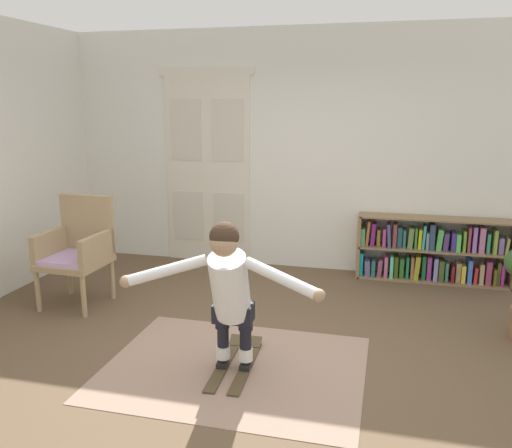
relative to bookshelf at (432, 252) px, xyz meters
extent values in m
plane|color=brown|center=(-1.53, -2.39, -0.34)|extent=(7.20, 7.20, 0.00)
cube|color=silver|center=(-1.53, 0.21, 1.11)|extent=(6.00, 0.10, 2.90)
cube|color=beige|center=(-3.04, 0.15, 0.83)|extent=(0.55, 0.04, 2.35)
cube|color=beige|center=(-3.04, 0.13, 1.35)|extent=(0.41, 0.01, 0.76)
cube|color=beige|center=(-3.04, 0.13, 0.24)|extent=(0.41, 0.01, 0.64)
cube|color=beige|center=(-2.49, 0.15, 0.83)|extent=(0.55, 0.04, 2.35)
cube|color=beige|center=(-2.49, 0.13, 1.35)|extent=(0.41, 0.01, 0.76)
cube|color=beige|center=(-2.49, 0.13, 0.24)|extent=(0.41, 0.01, 0.64)
cube|color=beige|center=(-2.77, 0.15, 2.06)|extent=(1.22, 0.04, 0.10)
cube|color=gray|center=(-1.63, -2.56, -0.34)|extent=(2.01, 1.58, 0.01)
cube|color=olive|center=(-0.83, 0.00, 0.03)|extent=(0.04, 0.30, 0.75)
cube|color=olive|center=(0.01, 0.00, -0.33)|extent=(1.69, 0.30, 0.02)
cube|color=olive|center=(0.01, 0.00, 0.03)|extent=(1.69, 0.30, 0.02)
cube|color=olive|center=(0.01, 0.00, 0.40)|extent=(1.69, 0.30, 0.02)
cube|color=#21BFC7|center=(-0.79, 0.00, -0.19)|extent=(0.04, 0.17, 0.27)
cube|color=slate|center=(-0.72, 0.00, -0.23)|extent=(0.07, 0.20, 0.19)
cube|color=#236360|center=(-0.65, -0.02, -0.22)|extent=(0.04, 0.21, 0.20)
cube|color=#95486F|center=(-0.58, -0.02, -0.22)|extent=(0.06, 0.14, 0.20)
cube|color=#B35A82|center=(-0.51, -0.01, -0.20)|extent=(0.04, 0.18, 0.25)
cube|color=#57D8A8|center=(-0.45, 0.00, -0.19)|extent=(0.04, 0.24, 0.26)
cube|color=#3D4F17|center=(-0.39, 0.01, -0.19)|extent=(0.04, 0.21, 0.26)
cube|color=#30692A|center=(-0.33, 0.00, -0.21)|extent=(0.05, 0.14, 0.23)
cube|color=#1B8551|center=(-0.27, 0.02, -0.19)|extent=(0.03, 0.18, 0.26)
cube|color=#AB715B|center=(-0.21, 0.01, -0.20)|extent=(0.03, 0.15, 0.25)
cube|color=#9D9C26|center=(-0.16, 0.00, -0.18)|extent=(0.07, 0.22, 0.28)
cube|color=#1C5E36|center=(-0.08, 0.00, -0.18)|extent=(0.04, 0.16, 0.28)
cube|color=#8B3484|center=(-0.03, 0.02, -0.18)|extent=(0.05, 0.23, 0.28)
cube|color=#848BCE|center=(0.05, -0.01, -0.19)|extent=(0.05, 0.17, 0.27)
cube|color=#425126|center=(0.11, -0.01, -0.20)|extent=(0.05, 0.21, 0.25)
cube|color=#58BFA1|center=(0.17, 0.02, -0.22)|extent=(0.03, 0.16, 0.21)
cube|color=maroon|center=(0.23, -0.02, -0.22)|extent=(0.03, 0.22, 0.20)
cube|color=tan|center=(0.29, 0.01, -0.21)|extent=(0.05, 0.15, 0.22)
cube|color=gold|center=(0.35, -0.01, -0.22)|extent=(0.04, 0.17, 0.20)
cube|color=#456FD8|center=(0.41, 0.02, -0.19)|extent=(0.05, 0.23, 0.27)
cube|color=#B72F33|center=(0.48, -0.01, -0.23)|extent=(0.04, 0.16, 0.19)
cube|color=tan|center=(0.54, -0.01, -0.21)|extent=(0.05, 0.15, 0.23)
cube|color=#993B66|center=(0.61, 0.00, -0.19)|extent=(0.06, 0.18, 0.27)
cube|color=brown|center=(0.68, -0.01, -0.23)|extent=(0.03, 0.22, 0.19)
cube|color=#555F2C|center=(0.72, 0.01, -0.19)|extent=(0.03, 0.17, 0.27)
cube|color=#AC2C96|center=(0.76, -0.01, -0.20)|extent=(0.03, 0.16, 0.24)
cube|color=#57A065|center=(-0.79, -0.01, 0.15)|extent=(0.05, 0.17, 0.20)
cube|color=#A55C2E|center=(-0.73, 0.01, 0.19)|extent=(0.05, 0.18, 0.30)
cube|color=#701E75|center=(-0.68, 0.00, 0.18)|extent=(0.06, 0.16, 0.27)
cube|color=olive|center=(-0.61, 0.02, 0.14)|extent=(0.04, 0.16, 0.19)
cube|color=#B84793|center=(-0.55, 0.00, 0.15)|extent=(0.04, 0.15, 0.21)
cube|color=#424B73|center=(-0.49, -0.02, 0.18)|extent=(0.06, 0.20, 0.28)
cube|color=brown|center=(-0.43, 0.00, 0.18)|extent=(0.04, 0.18, 0.28)
cube|color=#23515D|center=(-0.37, 0.01, 0.16)|extent=(0.05, 0.14, 0.24)
cube|color=#29645E|center=(-0.32, 0.01, 0.15)|extent=(0.03, 0.19, 0.21)
cube|color=#647F46|center=(-0.25, 0.00, 0.16)|extent=(0.07, 0.16, 0.24)
cube|color=#3F782B|center=(-0.19, -0.01, 0.17)|extent=(0.03, 0.18, 0.25)
cube|color=gold|center=(-0.15, -0.01, 0.16)|extent=(0.04, 0.14, 0.23)
cube|color=teal|center=(-0.11, -0.01, 0.18)|extent=(0.04, 0.17, 0.28)
cube|color=#6F99AC|center=(-0.07, 0.00, 0.14)|extent=(0.03, 0.17, 0.19)
cube|color=#30405B|center=(-0.02, 0.02, 0.19)|extent=(0.06, 0.23, 0.30)
cube|color=#4CA851|center=(0.06, -0.01, 0.17)|extent=(0.08, 0.19, 0.25)
cube|color=#4E3672|center=(0.13, 0.00, 0.14)|extent=(0.06, 0.18, 0.20)
cube|color=#3C2C81|center=(0.21, 0.00, 0.15)|extent=(0.05, 0.20, 0.22)
cube|color=#54C458|center=(0.27, -0.01, 0.14)|extent=(0.05, 0.18, 0.20)
cube|color=#659931|center=(0.33, 0.00, 0.16)|extent=(0.03, 0.19, 0.24)
cube|color=#8B3B48|center=(0.38, -0.01, 0.19)|extent=(0.03, 0.16, 0.29)
cube|color=#9567C0|center=(0.43, 0.00, 0.19)|extent=(0.04, 0.19, 0.29)
cube|color=#B06B93|center=(0.51, 0.01, 0.19)|extent=(0.06, 0.23, 0.29)
cube|color=teal|center=(0.58, 0.01, 0.15)|extent=(0.03, 0.17, 0.22)
cube|color=olive|center=(0.65, -0.02, 0.18)|extent=(0.04, 0.20, 0.27)
cube|color=#846CB1|center=(0.71, 0.02, 0.13)|extent=(0.05, 0.20, 0.18)
cube|color=#919B57|center=(0.77, -0.01, 0.14)|extent=(0.04, 0.20, 0.19)
cylinder|color=tan|center=(-3.84, -1.93, -0.13)|extent=(0.05, 0.05, 0.42)
cylinder|color=tan|center=(-3.32, -1.95, -0.13)|extent=(0.05, 0.05, 0.42)
cylinder|color=tan|center=(-3.82, -1.41, -0.13)|extent=(0.05, 0.05, 0.42)
cylinder|color=tan|center=(-3.30, -1.43, -0.13)|extent=(0.05, 0.05, 0.42)
cube|color=tan|center=(-3.57, -1.68, 0.11)|extent=(0.62, 0.62, 0.06)
cube|color=#C29FD5|center=(-3.57, -1.68, 0.16)|extent=(0.56, 0.56, 0.04)
cube|color=tan|center=(-3.56, -1.41, 0.46)|extent=(0.60, 0.08, 0.60)
cube|color=tan|center=(-3.84, -1.67, 0.28)|extent=(0.08, 0.56, 0.28)
cube|color=tan|center=(-3.30, -1.69, 0.28)|extent=(0.08, 0.56, 0.28)
cube|color=#4B3C25|center=(-1.72, -2.56, -0.33)|extent=(0.13, 0.84, 0.01)
cube|color=#4B3C25|center=(-1.73, -2.17, -0.30)|extent=(0.09, 0.12, 0.06)
cube|color=black|center=(-1.72, -2.58, -0.30)|extent=(0.09, 0.12, 0.04)
cube|color=#4B3C25|center=(-1.54, -2.56, -0.33)|extent=(0.13, 0.84, 0.01)
cube|color=#4B3C25|center=(-1.55, -2.17, -0.30)|extent=(0.09, 0.12, 0.06)
cube|color=black|center=(-1.54, -2.58, -0.30)|extent=(0.09, 0.12, 0.04)
cylinder|color=white|center=(-1.72, -2.56, -0.22)|extent=(0.11, 0.11, 0.10)
cylinder|color=black|center=(-1.72, -2.56, -0.02)|extent=(0.09, 0.09, 0.30)
cylinder|color=black|center=(-1.72, -2.58, 0.11)|extent=(0.11, 0.11, 0.22)
cylinder|color=white|center=(-1.54, -2.56, -0.22)|extent=(0.11, 0.11, 0.10)
cylinder|color=black|center=(-1.54, -2.56, -0.02)|extent=(0.09, 0.09, 0.30)
cylinder|color=black|center=(-1.54, -2.57, 0.11)|extent=(0.11, 0.11, 0.22)
cube|color=black|center=(-1.63, -2.58, 0.13)|extent=(0.31, 0.19, 0.14)
cylinder|color=silver|center=(-1.62, -2.67, 0.37)|extent=(0.30, 0.46, 0.59)
sphere|color=#A28161|center=(-1.62, -2.82, 0.74)|extent=(0.21, 0.21, 0.20)
sphere|color=#382619|center=(-1.62, -2.81, 0.78)|extent=(0.22, 0.22, 0.21)
cylinder|color=silver|center=(-2.03, -2.88, 0.53)|extent=(0.56, 0.31, 0.21)
sphere|color=#A28161|center=(-2.28, -3.00, 0.46)|extent=(0.09, 0.09, 0.09)
cylinder|color=silver|center=(-1.20, -2.85, 0.53)|extent=(0.58, 0.27, 0.21)
sphere|color=#A28161|center=(-0.94, -2.94, 0.46)|extent=(0.09, 0.09, 0.09)
camera|label=1|loc=(-0.53, -6.20, 1.70)|focal=37.27mm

